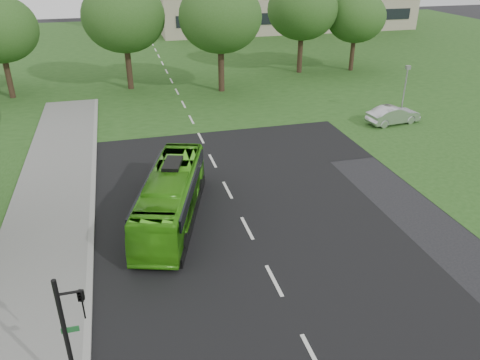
{
  "coord_description": "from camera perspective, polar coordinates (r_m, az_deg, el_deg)",
  "views": [
    {
      "loc": [
        -5.1,
        -16.01,
        11.93
      ],
      "look_at": [
        0.16,
        3.94,
        1.6
      ],
      "focal_mm": 35.0,
      "sensor_mm": 36.0,
      "label": 1
    }
  ],
  "objects": [
    {
      "name": "ground",
      "position": [
        20.61,
        2.38,
        -8.8
      ],
      "size": [
        160.0,
        160.0,
        0.0
      ],
      "primitive_type": "plane",
      "color": "black",
      "rests_on": "ground"
    },
    {
      "name": "street_surfaces",
      "position": [
        40.83,
        -7.59,
        9.41
      ],
      "size": [
        120.0,
        120.0,
        0.15
      ],
      "color": "black",
      "rests_on": "ground"
    },
    {
      "name": "tree_park_b",
      "position": [
        44.49,
        -14.01,
        18.74
      ],
      "size": [
        7.25,
        7.25,
        9.51
      ],
      "color": "black",
      "rests_on": "ground"
    },
    {
      "name": "tree_park_c",
      "position": [
        42.59,
        -2.42,
        19.22
      ],
      "size": [
        7.2,
        7.2,
        9.56
      ],
      "color": "black",
      "rests_on": "ground"
    },
    {
      "name": "tree_park_d",
      "position": [
        50.04,
        7.63,
        19.91
      ],
      "size": [
        7.03,
        7.03,
        9.3
      ],
      "color": "black",
      "rests_on": "ground"
    },
    {
      "name": "tree_park_e",
      "position": [
        52.03,
        13.97,
        18.71
      ],
      "size": [
        6.02,
        6.02,
        8.02
      ],
      "color": "black",
      "rests_on": "ground"
    },
    {
      "name": "bus",
      "position": [
        22.59,
        -8.4,
        -1.98
      ],
      "size": [
        4.66,
        9.07,
        2.47
      ],
      "primitive_type": "imported",
      "rotation": [
        0.0,
        0.0,
        -0.31
      ],
      "color": "#3E9F16",
      "rests_on": "ground"
    },
    {
      "name": "sedan",
      "position": [
        37.01,
        18.18,
        7.55
      ],
      "size": [
        4.23,
        1.94,
        1.34
      ],
      "primitive_type": "imported",
      "rotation": [
        0.0,
        0.0,
        1.7
      ],
      "color": "silver",
      "rests_on": "ground"
    },
    {
      "name": "traffic_light",
      "position": [
        13.76,
        -19.81,
        -17.52
      ],
      "size": [
        0.75,
        0.22,
        4.6
      ],
      "rotation": [
        0.0,
        0.0,
        -0.36
      ],
      "color": "black",
      "rests_on": "ground"
    },
    {
      "name": "camera_pole",
      "position": [
        38.37,
        19.51,
        10.96
      ],
      "size": [
        0.41,
        0.39,
        3.96
      ],
      "rotation": [
        0.0,
        0.0,
        -0.43
      ],
      "color": "gray",
      "rests_on": "ground"
    }
  ]
}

